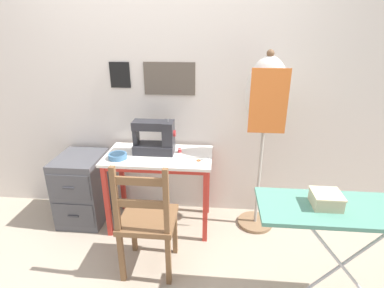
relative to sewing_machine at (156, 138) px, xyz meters
name	(u,v)px	position (x,y,z in m)	size (l,w,h in m)	color
ground_plane	(156,240)	(0.02, -0.30, -0.85)	(14.00, 14.00, 0.00)	tan
wall_back	(163,83)	(0.02, 0.28, 0.43)	(10.00, 0.07, 2.55)	silver
sewing_table	(159,166)	(0.02, -0.06, -0.24)	(0.93, 0.51, 0.71)	silver
sewing_machine	(156,138)	(0.00, 0.00, 0.00)	(0.37, 0.18, 0.31)	#28282D
fabric_bowl	(118,156)	(-0.30, -0.15, -0.11)	(0.15, 0.15, 0.04)	teal
scissors	(201,160)	(0.40, -0.13, -0.13)	(0.11, 0.09, 0.01)	silver
thread_spool_near_machine	(180,150)	(0.20, 0.02, -0.12)	(0.04, 0.04, 0.04)	red
wooden_chair	(147,221)	(0.04, -0.62, -0.41)	(0.40, 0.38, 0.93)	brown
filing_cabinet	(83,188)	(-0.72, -0.02, -0.52)	(0.40, 0.49, 0.65)	#4C4C51
dress_form	(266,104)	(0.91, 0.02, 0.32)	(0.34, 0.32, 1.59)	#846647
ironing_board	(353,214)	(1.31, -0.89, -0.09)	(1.07, 0.37, 0.81)	#518E7A
storage_box	(326,199)	(1.15, -0.88, 0.00)	(0.16, 0.16, 0.08)	beige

